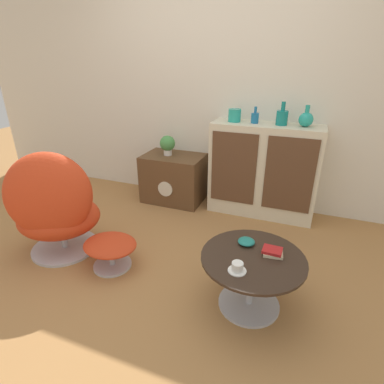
{
  "coord_description": "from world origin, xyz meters",
  "views": [
    {
      "loc": [
        0.98,
        -1.61,
        1.56
      ],
      "look_at": [
        0.16,
        0.5,
        0.55
      ],
      "focal_mm": 28.0,
      "sensor_mm": 36.0,
      "label": 1
    }
  ],
  "objects_px": {
    "potted_plant": "(168,144)",
    "bowl": "(246,241)",
    "vase_inner_right": "(282,117)",
    "vase_rightmost": "(306,119)",
    "tv_console": "(174,178)",
    "book_stack": "(273,252)",
    "ottoman": "(110,247)",
    "teacup": "(237,268)",
    "coffee_table": "(252,273)",
    "vase_inner_left": "(255,118)",
    "vase_leftmost": "(235,115)",
    "sideboard": "(263,171)",
    "egg_chair": "(54,208)"
  },
  "relations": [
    {
      "from": "coffee_table",
      "to": "teacup",
      "type": "bearing_deg",
      "value": -110.45
    },
    {
      "from": "vase_inner_right",
      "to": "potted_plant",
      "type": "relative_size",
      "value": 0.98
    },
    {
      "from": "sideboard",
      "to": "vase_leftmost",
      "type": "xyz_separation_m",
      "value": [
        -0.34,
        0.0,
        0.55
      ]
    },
    {
      "from": "egg_chair",
      "to": "vase_inner_left",
      "type": "xyz_separation_m",
      "value": [
        1.35,
        1.4,
        0.59
      ]
    },
    {
      "from": "vase_inner_left",
      "to": "vase_rightmost",
      "type": "height_order",
      "value": "vase_rightmost"
    },
    {
      "from": "book_stack",
      "to": "vase_rightmost",
      "type": "bearing_deg",
      "value": 87.17
    },
    {
      "from": "vase_leftmost",
      "to": "teacup",
      "type": "distance_m",
      "value": 1.76
    },
    {
      "from": "vase_leftmost",
      "to": "teacup",
      "type": "xyz_separation_m",
      "value": [
        0.44,
        -1.59,
        -0.61
      ]
    },
    {
      "from": "coffee_table",
      "to": "vase_inner_right",
      "type": "distance_m",
      "value": 1.62
    },
    {
      "from": "egg_chair",
      "to": "coffee_table",
      "type": "bearing_deg",
      "value": -0.81
    },
    {
      "from": "ottoman",
      "to": "vase_inner_right",
      "type": "bearing_deg",
      "value": 52.15
    },
    {
      "from": "sideboard",
      "to": "coffee_table",
      "type": "height_order",
      "value": "sideboard"
    },
    {
      "from": "tv_console",
      "to": "potted_plant",
      "type": "relative_size",
      "value": 3.07
    },
    {
      "from": "egg_chair",
      "to": "ottoman",
      "type": "xyz_separation_m",
      "value": [
        0.52,
        -0.01,
        -0.26
      ]
    },
    {
      "from": "sideboard",
      "to": "vase_inner_right",
      "type": "bearing_deg",
      "value": 1.74
    },
    {
      "from": "sideboard",
      "to": "vase_inner_left",
      "type": "height_order",
      "value": "vase_inner_left"
    },
    {
      "from": "tv_console",
      "to": "vase_inner_left",
      "type": "distance_m",
      "value": 1.16
    },
    {
      "from": "tv_console",
      "to": "book_stack",
      "type": "distance_m",
      "value": 1.83
    },
    {
      "from": "vase_leftmost",
      "to": "vase_inner_left",
      "type": "distance_m",
      "value": 0.21
    },
    {
      "from": "ottoman",
      "to": "teacup",
      "type": "height_order",
      "value": "teacup"
    },
    {
      "from": "vase_inner_left",
      "to": "book_stack",
      "type": "relative_size",
      "value": 1.17
    },
    {
      "from": "vase_leftmost",
      "to": "teacup",
      "type": "height_order",
      "value": "vase_leftmost"
    },
    {
      "from": "tv_console",
      "to": "potted_plant",
      "type": "distance_m",
      "value": 0.41
    },
    {
      "from": "sideboard",
      "to": "tv_console",
      "type": "distance_m",
      "value": 1.03
    },
    {
      "from": "ottoman",
      "to": "teacup",
      "type": "xyz_separation_m",
      "value": [
        1.07,
        -0.19,
        0.24
      ]
    },
    {
      "from": "vase_inner_left",
      "to": "egg_chair",
      "type": "bearing_deg",
      "value": -133.98
    },
    {
      "from": "sideboard",
      "to": "vase_leftmost",
      "type": "relative_size",
      "value": 8.55
    },
    {
      "from": "potted_plant",
      "to": "ottoman",
      "type": "bearing_deg",
      "value": -85.03
    },
    {
      "from": "egg_chair",
      "to": "vase_leftmost",
      "type": "relative_size",
      "value": 7.38
    },
    {
      "from": "tv_console",
      "to": "book_stack",
      "type": "height_order",
      "value": "tv_console"
    },
    {
      "from": "bowl",
      "to": "egg_chair",
      "type": "bearing_deg",
      "value": -176.02
    },
    {
      "from": "egg_chair",
      "to": "book_stack",
      "type": "relative_size",
      "value": 6.92
    },
    {
      "from": "coffee_table",
      "to": "vase_rightmost",
      "type": "xyz_separation_m",
      "value": [
        0.18,
        1.42,
        0.77
      ]
    },
    {
      "from": "sideboard",
      "to": "potted_plant",
      "type": "distance_m",
      "value": 1.1
    },
    {
      "from": "tv_console",
      "to": "vase_inner_right",
      "type": "xyz_separation_m",
      "value": [
        1.14,
        0.05,
        0.77
      ]
    },
    {
      "from": "vase_inner_right",
      "to": "bowl",
      "type": "distance_m",
      "value": 1.43
    },
    {
      "from": "ottoman",
      "to": "vase_rightmost",
      "type": "relative_size",
      "value": 2.19
    },
    {
      "from": "bowl",
      "to": "vase_inner_left",
      "type": "bearing_deg",
      "value": 99.99
    },
    {
      "from": "egg_chair",
      "to": "ottoman",
      "type": "bearing_deg",
      "value": -0.61
    },
    {
      "from": "potted_plant",
      "to": "coffee_table",
      "type": "bearing_deg",
      "value": -47.64
    },
    {
      "from": "vase_inner_left",
      "to": "potted_plant",
      "type": "height_order",
      "value": "vase_inner_left"
    },
    {
      "from": "coffee_table",
      "to": "vase_inner_left",
      "type": "relative_size",
      "value": 4.2
    },
    {
      "from": "bowl",
      "to": "vase_leftmost",
      "type": "bearing_deg",
      "value": 108.62
    },
    {
      "from": "vase_rightmost",
      "to": "potted_plant",
      "type": "bearing_deg",
      "value": -177.96
    },
    {
      "from": "ottoman",
      "to": "bowl",
      "type": "bearing_deg",
      "value": 6.2
    },
    {
      "from": "vase_leftmost",
      "to": "bowl",
      "type": "distance_m",
      "value": 1.49
    },
    {
      "from": "potted_plant",
      "to": "bowl",
      "type": "relative_size",
      "value": 1.93
    },
    {
      "from": "vase_rightmost",
      "to": "teacup",
      "type": "xyz_separation_m",
      "value": [
        -0.24,
        -1.59,
        -0.62
      ]
    },
    {
      "from": "bowl",
      "to": "vase_inner_right",
      "type": "bearing_deg",
      "value": 88.57
    },
    {
      "from": "ottoman",
      "to": "coffee_table",
      "type": "xyz_separation_m",
      "value": [
        1.13,
        -0.02,
        0.09
      ]
    }
  ]
}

